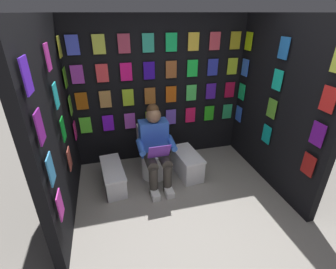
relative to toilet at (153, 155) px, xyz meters
name	(u,v)px	position (x,y,z in m)	size (l,w,h in m)	color
ground_plane	(201,246)	(-0.24, 1.48, -0.33)	(30.00, 30.00, 0.00)	gray
display_wall_back	(160,92)	(-0.24, -0.56, 0.83)	(2.85, 0.14, 2.30)	black
display_wall_left	(277,106)	(-1.67, 0.48, 0.82)	(0.14, 1.99, 2.30)	black
display_wall_right	(55,127)	(1.18, 0.48, 0.82)	(0.14, 1.99, 2.30)	black
toilet	(153,155)	(0.00, 0.00, 0.00)	(0.41, 0.56, 0.77)	white
person_reading	(156,147)	(-0.01, 0.23, 0.27)	(0.53, 0.69, 1.19)	blue
comic_longbox_near	(187,163)	(-0.51, 0.16, -0.14)	(0.39, 0.68, 0.37)	silver
comic_longbox_far	(113,176)	(0.62, 0.18, -0.16)	(0.36, 0.77, 0.32)	silver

